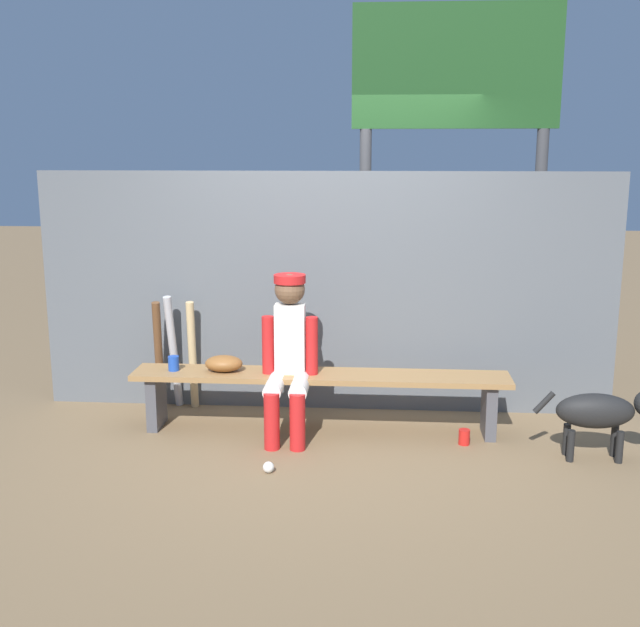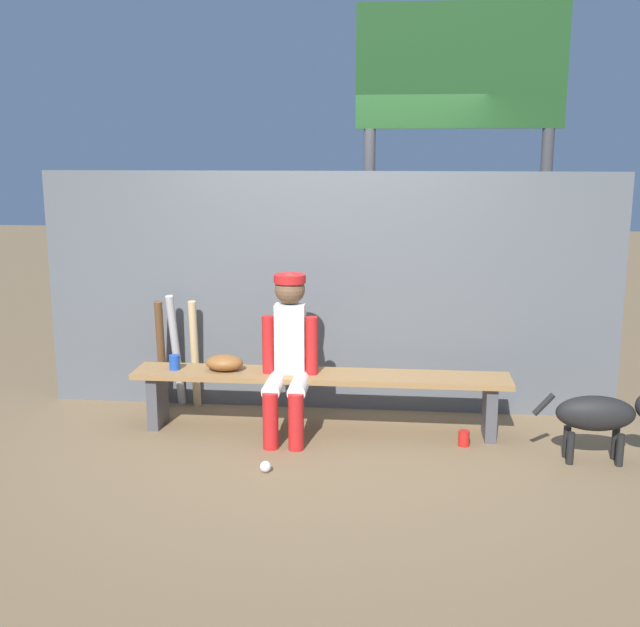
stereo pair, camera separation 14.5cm
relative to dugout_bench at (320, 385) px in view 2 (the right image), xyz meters
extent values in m
plane|color=brown|center=(0.00, 0.00, -0.35)|extent=(30.00, 30.00, 0.00)
cube|color=#595E63|center=(0.00, 0.54, 0.59)|extent=(4.54, 0.03, 1.90)
cube|color=olive|center=(0.00, 0.00, 0.07)|extent=(2.77, 0.36, 0.04)
cube|color=#4C4C51|center=(-1.24, 0.00, -0.15)|extent=(0.08, 0.29, 0.41)
cube|color=#4C4C51|center=(1.24, 0.00, -0.15)|extent=(0.08, 0.29, 0.41)
cube|color=silver|center=(-0.22, 0.00, 0.35)|extent=(0.22, 0.13, 0.51)
sphere|color=brown|center=(-0.22, 0.00, 0.72)|extent=(0.22, 0.22, 0.22)
cylinder|color=red|center=(-0.22, 0.00, 0.79)|extent=(0.23, 0.23, 0.06)
cylinder|color=silver|center=(-0.31, -0.19, 0.05)|extent=(0.13, 0.38, 0.13)
cylinder|color=red|center=(-0.31, -0.38, -0.15)|extent=(0.11, 0.11, 0.41)
cylinder|color=red|center=(-0.38, -0.02, 0.30)|extent=(0.09, 0.09, 0.44)
cylinder|color=silver|center=(-0.13, -0.19, 0.05)|extent=(0.13, 0.38, 0.13)
cylinder|color=red|center=(-0.13, -0.38, -0.15)|extent=(0.11, 0.11, 0.41)
cylinder|color=red|center=(-0.06, -0.02, 0.30)|extent=(0.09, 0.09, 0.44)
ellipsoid|color=brown|center=(-0.71, 0.00, 0.15)|extent=(0.28, 0.20, 0.12)
cylinder|color=tan|center=(-1.06, 0.43, 0.09)|extent=(0.07, 0.15, 0.89)
cylinder|color=#B7B7BC|center=(-1.21, 0.43, 0.12)|extent=(0.10, 0.24, 0.94)
cylinder|color=brown|center=(-1.32, 0.38, 0.10)|extent=(0.10, 0.22, 0.90)
sphere|color=white|center=(-0.28, -0.79, -0.32)|extent=(0.07, 0.07, 0.07)
cylinder|color=red|center=(1.04, -0.19, -0.30)|extent=(0.08, 0.08, 0.11)
cylinder|color=#1E47AD|center=(-1.09, -0.01, 0.15)|extent=(0.08, 0.08, 0.11)
cylinder|color=#3F3F42|center=(0.29, 1.25, 0.76)|extent=(0.10, 0.10, 2.23)
cylinder|color=#3F3F42|center=(1.76, 1.25, 0.76)|extent=(0.10, 0.10, 2.23)
cube|color=#1E471E|center=(1.03, 1.25, 2.37)|extent=(1.71, 0.08, 1.00)
ellipsoid|color=black|center=(1.88, -0.39, -0.01)|extent=(0.52, 0.20, 0.24)
cylinder|color=black|center=(1.54, -0.39, 0.04)|extent=(0.15, 0.04, 0.16)
cylinder|color=black|center=(2.04, -0.33, -0.24)|extent=(0.05, 0.05, 0.22)
cylinder|color=black|center=(2.04, -0.45, -0.24)|extent=(0.05, 0.05, 0.22)
cylinder|color=black|center=(1.72, -0.33, -0.24)|extent=(0.05, 0.05, 0.22)
cylinder|color=black|center=(1.72, -0.45, -0.24)|extent=(0.05, 0.05, 0.22)
camera|label=1|loc=(0.41, -5.46, 1.71)|focal=43.51mm
camera|label=2|loc=(0.56, -5.45, 1.71)|focal=43.51mm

